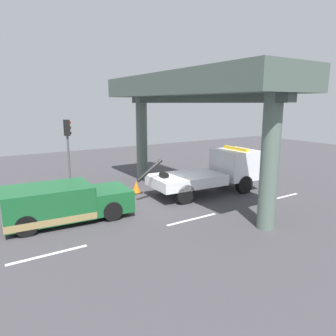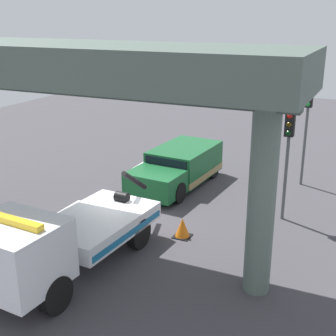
% 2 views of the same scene
% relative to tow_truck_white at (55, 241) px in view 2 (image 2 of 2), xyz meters
% --- Properties ---
extents(ground_plane, '(60.00, 40.00, 0.10)m').
position_rel_tow_truck_white_xyz_m(ground_plane, '(-3.78, 0.05, -1.25)').
color(ground_plane, '#423F44').
extents(lane_stripe_west, '(2.60, 0.16, 0.01)m').
position_rel_tow_truck_white_xyz_m(lane_stripe_west, '(-9.78, -2.81, -1.20)').
color(lane_stripe_west, silver).
rests_on(lane_stripe_west, ground).
extents(lane_stripe_mid, '(2.60, 0.16, 0.01)m').
position_rel_tow_truck_white_xyz_m(lane_stripe_mid, '(-3.78, -2.81, -1.20)').
color(lane_stripe_mid, silver).
rests_on(lane_stripe_mid, ground).
extents(tow_truck_white, '(7.32, 2.80, 2.46)m').
position_rel_tow_truck_white_xyz_m(tow_truck_white, '(0.00, 0.00, 0.00)').
color(tow_truck_white, white).
rests_on(tow_truck_white, ground).
extents(towed_van_green, '(5.33, 2.53, 1.58)m').
position_rel_tow_truck_white_xyz_m(towed_van_green, '(-8.51, 0.06, -0.42)').
color(towed_van_green, '#195B2D').
rests_on(towed_van_green, ground).
extents(overpass_structure, '(3.60, 12.44, 6.40)m').
position_rel_tow_truck_white_xyz_m(overpass_structure, '(-1.85, 0.05, 4.32)').
color(overpass_structure, '#596B60').
rests_on(overpass_structure, ground).
extents(traffic_light_near, '(0.39, 0.32, 4.35)m').
position_rel_tow_truck_white_xyz_m(traffic_light_near, '(-10.76, 4.97, 1.97)').
color(traffic_light_near, '#515456').
rests_on(traffic_light_near, ground).
extents(traffic_light_far, '(0.39, 0.32, 4.03)m').
position_rel_tow_truck_white_xyz_m(traffic_light_far, '(-6.76, 4.97, 1.75)').
color(traffic_light_far, '#515456').
rests_on(traffic_light_far, ground).
extents(traffic_cone_orange, '(0.57, 0.57, 0.68)m').
position_rel_tow_truck_white_xyz_m(traffic_cone_orange, '(-3.90, 2.21, -0.88)').
color(traffic_cone_orange, orange).
rests_on(traffic_cone_orange, ground).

